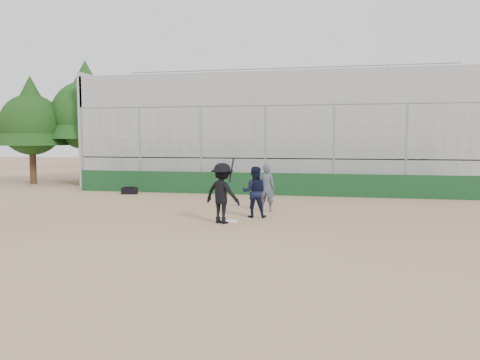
% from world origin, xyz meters
% --- Properties ---
extents(ground, '(90.00, 90.00, 0.00)m').
position_xyz_m(ground, '(0.00, 0.00, 0.00)').
color(ground, '#846148').
rests_on(ground, ground).
extents(home_plate, '(0.44, 0.44, 0.02)m').
position_xyz_m(home_plate, '(0.00, 0.00, 0.01)').
color(home_plate, white).
rests_on(home_plate, ground).
extents(backstop, '(18.10, 0.25, 4.04)m').
position_xyz_m(backstop, '(0.00, 7.00, 0.96)').
color(backstop, '#113719').
rests_on(backstop, ground).
extents(bleachers, '(20.25, 6.70, 6.98)m').
position_xyz_m(bleachers, '(0.00, 11.95, 2.92)').
color(bleachers, '#949494').
rests_on(bleachers, ground).
extents(tree_left, '(4.48, 4.48, 7.00)m').
position_xyz_m(tree_left, '(-11.00, 11.00, 4.39)').
color(tree_left, '#3C2816').
rests_on(tree_left, ground).
extents(tree_right, '(3.84, 3.84, 6.00)m').
position_xyz_m(tree_right, '(-13.50, 9.50, 3.76)').
color(tree_right, '#362113').
rests_on(tree_right, ground).
extents(batter_at_plate, '(1.32, 1.04, 1.94)m').
position_xyz_m(batter_at_plate, '(-0.18, -0.31, 0.90)').
color(batter_at_plate, black).
rests_on(batter_at_plate, ground).
extents(catcher_crouched, '(0.83, 0.66, 1.11)m').
position_xyz_m(catcher_crouched, '(0.58, 0.88, 0.55)').
color(catcher_crouched, black).
rests_on(catcher_crouched, ground).
extents(umpire, '(0.61, 0.42, 1.48)m').
position_xyz_m(umpire, '(0.75, 2.29, 0.74)').
color(umpire, '#47505A').
rests_on(umpire, ground).
extents(equipment_bag, '(0.77, 0.47, 0.34)m').
position_xyz_m(equipment_bag, '(-6.10, 6.01, 0.15)').
color(equipment_bag, black).
rests_on(equipment_bag, ground).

